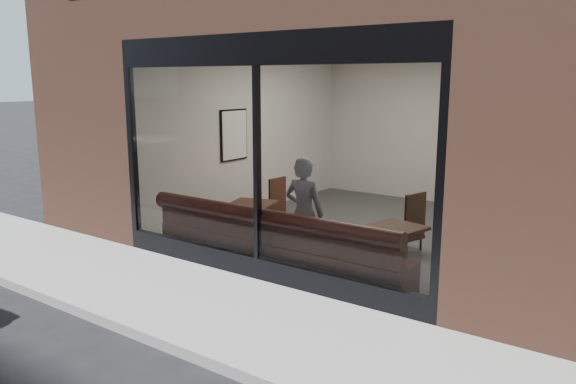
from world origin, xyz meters
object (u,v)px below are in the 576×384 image
Objects in this scene: cafe_table_left at (252,204)px; cafe_chair_left at (269,216)px; cafe_chair_right at (404,236)px; cafe_table_right at (396,228)px; banquette at (276,255)px; person at (304,213)px.

cafe_table_left reaches higher than cafe_chair_left.
cafe_table_right is at bearing 125.19° from cafe_chair_right.
cafe_table_right is (2.40, 0.00, 0.00)m from cafe_table_left.
banquette is 0.70m from person.
cafe_table_left is at bearing -16.73° from person.
person reaches higher than cafe_table_right.
banquette is 6.17× the size of cafe_table_right.
cafe_table_right is at bearing 162.62° from cafe_chair_left.
cafe_chair_left is at bearing 158.36° from cafe_table_right.
cafe_table_left is at bearing 147.91° from banquette.
cafe_chair_left is at bearing -45.16° from person.
cafe_chair_right is at bearing -171.96° from cafe_chair_left.
person is at bearing 144.47° from cafe_chair_left.
person is (0.25, 0.32, 0.57)m from banquette.
banquette is 9.45× the size of cafe_chair_left.
cafe_table_right reaches higher than banquette.
cafe_chair_right is at bearing 34.51° from cafe_table_left.
person reaches higher than cafe_chair_left.
cafe_table_left is 2.40m from cafe_table_right.
person is at bearing 78.68° from cafe_chair_right.
cafe_table_right is (1.53, 0.55, 0.52)m from banquette.
cafe_chair_left is at bearing 129.78° from banquette.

